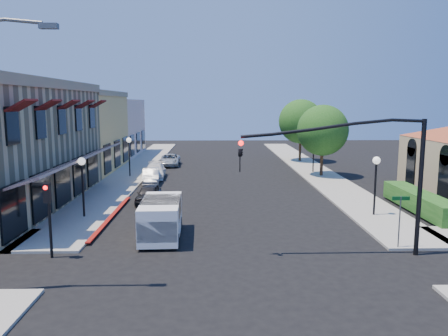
{
  "coord_description": "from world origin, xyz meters",
  "views": [
    {
      "loc": [
        -0.93,
        -16.85,
        6.7
      ],
      "look_at": [
        -0.31,
        10.21,
        2.6
      ],
      "focal_mm": 35.0,
      "sensor_mm": 36.0,
      "label": 1
    }
  ],
  "objects_px": {
    "street_tree_a": "(323,130)",
    "parked_car_c": "(155,171)",
    "street_name_sign": "(400,213)",
    "parked_car_a": "(149,194)",
    "parked_car_d": "(170,160)",
    "signal_mast_arm": "(372,164)",
    "parked_car_b": "(151,176)",
    "lamppost_left_far": "(129,147)",
    "white_van": "(161,216)",
    "street_tree_b": "(301,121)",
    "lamppost_right_far": "(314,144)",
    "secondary_signal": "(48,206)",
    "lamppost_left_near": "(82,172)",
    "lamppost_right_near": "(376,171)"
  },
  "relations": [
    {
      "from": "street_name_sign",
      "to": "parked_car_a",
      "type": "xyz_separation_m",
      "value": [
        -12.84,
        9.8,
        -1.11
      ]
    },
    {
      "from": "lamppost_right_near",
      "to": "street_tree_a",
      "type": "bearing_deg",
      "value": 88.77
    },
    {
      "from": "street_tree_b",
      "to": "street_name_sign",
      "type": "bearing_deg",
      "value": -92.5
    },
    {
      "from": "street_name_sign",
      "to": "parked_car_d",
      "type": "distance_m",
      "value": 29.99
    },
    {
      "from": "parked_car_c",
      "to": "lamppost_right_near",
      "type": "bearing_deg",
      "value": -45.03
    },
    {
      "from": "secondary_signal",
      "to": "street_name_sign",
      "type": "height_order",
      "value": "secondary_signal"
    },
    {
      "from": "parked_car_c",
      "to": "white_van",
      "type": "bearing_deg",
      "value": -83.86
    },
    {
      "from": "parked_car_a",
      "to": "parked_car_b",
      "type": "height_order",
      "value": "parked_car_b"
    },
    {
      "from": "lamppost_right_near",
      "to": "lamppost_left_near",
      "type": "bearing_deg",
      "value": 180.0
    },
    {
      "from": "lamppost_left_near",
      "to": "parked_car_a",
      "type": "relative_size",
      "value": 1.03
    },
    {
      "from": "street_tree_b",
      "to": "secondary_signal",
      "type": "distance_m",
      "value": 34.97
    },
    {
      "from": "white_van",
      "to": "parked_car_c",
      "type": "height_order",
      "value": "white_van"
    },
    {
      "from": "street_tree_a",
      "to": "street_name_sign",
      "type": "bearing_deg",
      "value": -93.76
    },
    {
      "from": "parked_car_b",
      "to": "lamppost_left_far",
      "type": "bearing_deg",
      "value": 120.37
    },
    {
      "from": "street_tree_a",
      "to": "parked_car_c",
      "type": "bearing_deg",
      "value": -177.99
    },
    {
      "from": "lamppost_left_near",
      "to": "parked_car_b",
      "type": "xyz_separation_m",
      "value": [
        2.3,
        11.0,
        -2.12
      ]
    },
    {
      "from": "signal_mast_arm",
      "to": "parked_car_a",
      "type": "distance_m",
      "value": 15.75
    },
    {
      "from": "parked_car_d",
      "to": "street_name_sign",
      "type": "bearing_deg",
      "value": -64.61
    },
    {
      "from": "lamppost_right_near",
      "to": "parked_car_d",
      "type": "height_order",
      "value": "lamppost_right_near"
    },
    {
      "from": "signal_mast_arm",
      "to": "parked_car_d",
      "type": "bearing_deg",
      "value": 112.61
    },
    {
      "from": "street_tree_b",
      "to": "secondary_signal",
      "type": "height_order",
      "value": "street_tree_b"
    },
    {
      "from": "secondary_signal",
      "to": "parked_car_b",
      "type": "distance_m",
      "value": 17.77
    },
    {
      "from": "lamppost_left_far",
      "to": "street_tree_b",
      "type": "bearing_deg",
      "value": 30.03
    },
    {
      "from": "white_van",
      "to": "lamppost_left_far",
      "type": "bearing_deg",
      "value": 105.47
    },
    {
      "from": "parked_car_d",
      "to": "street_tree_a",
      "type": "bearing_deg",
      "value": -26.89
    },
    {
      "from": "signal_mast_arm",
      "to": "parked_car_b",
      "type": "distance_m",
      "value": 21.54
    },
    {
      "from": "lamppost_right_near",
      "to": "parked_car_a",
      "type": "xyz_separation_m",
      "value": [
        -13.84,
        4.0,
        -2.15
      ]
    },
    {
      "from": "street_tree_a",
      "to": "lamppost_right_near",
      "type": "xyz_separation_m",
      "value": [
        -0.3,
        -14.0,
        -1.46
      ]
    },
    {
      "from": "signal_mast_arm",
      "to": "parked_car_d",
      "type": "xyz_separation_m",
      "value": [
        -11.51,
        27.63,
        -3.47
      ]
    },
    {
      "from": "secondary_signal",
      "to": "lamppost_right_far",
      "type": "height_order",
      "value": "lamppost_right_far"
    },
    {
      "from": "lamppost_left_far",
      "to": "parked_car_b",
      "type": "xyz_separation_m",
      "value": [
        2.3,
        -3.0,
        -2.12
      ]
    },
    {
      "from": "lamppost_left_near",
      "to": "parked_car_c",
      "type": "height_order",
      "value": "lamppost_left_near"
    },
    {
      "from": "signal_mast_arm",
      "to": "lamppost_left_near",
      "type": "bearing_deg",
      "value": 155.63
    },
    {
      "from": "secondary_signal",
      "to": "street_tree_a",
      "type": "bearing_deg",
      "value": 50.79
    },
    {
      "from": "signal_mast_arm",
      "to": "street_name_sign",
      "type": "distance_m",
      "value": 2.98
    },
    {
      "from": "parked_car_a",
      "to": "parked_car_d",
      "type": "bearing_deg",
      "value": 93.39
    },
    {
      "from": "street_tree_b",
      "to": "lamppost_right_far",
      "type": "height_order",
      "value": "street_tree_b"
    },
    {
      "from": "street_tree_b",
      "to": "parked_car_d",
      "type": "xyz_separation_m",
      "value": [
        -14.45,
        -2.87,
        -3.93
      ]
    },
    {
      "from": "lamppost_right_far",
      "to": "parked_car_c",
      "type": "bearing_deg",
      "value": -170.24
    },
    {
      "from": "white_van",
      "to": "parked_car_a",
      "type": "bearing_deg",
      "value": 102.79
    },
    {
      "from": "parked_car_a",
      "to": "white_van",
      "type": "bearing_deg",
      "value": -74.86
    },
    {
      "from": "street_name_sign",
      "to": "lamppost_left_far",
      "type": "relative_size",
      "value": 0.7
    },
    {
      "from": "secondary_signal",
      "to": "lamppost_left_far",
      "type": "xyz_separation_m",
      "value": [
        -0.5,
        20.59,
        0.42
      ]
    },
    {
      "from": "lamppost_right_far",
      "to": "parked_car_a",
      "type": "bearing_deg",
      "value": -139.08
    },
    {
      "from": "lamppost_right_near",
      "to": "parked_car_c",
      "type": "distance_m",
      "value": 20.05
    },
    {
      "from": "signal_mast_arm",
      "to": "lamppost_right_near",
      "type": "distance_m",
      "value": 7.15
    },
    {
      "from": "street_tree_b",
      "to": "street_name_sign",
      "type": "distance_m",
      "value": 29.96
    },
    {
      "from": "street_tree_a",
      "to": "signal_mast_arm",
      "type": "relative_size",
      "value": 0.81
    },
    {
      "from": "lamppost_left_far",
      "to": "parked_car_b",
      "type": "bearing_deg",
      "value": -52.52
    },
    {
      "from": "street_tree_b",
      "to": "parked_car_c",
      "type": "bearing_deg",
      "value": -144.94
    }
  ]
}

